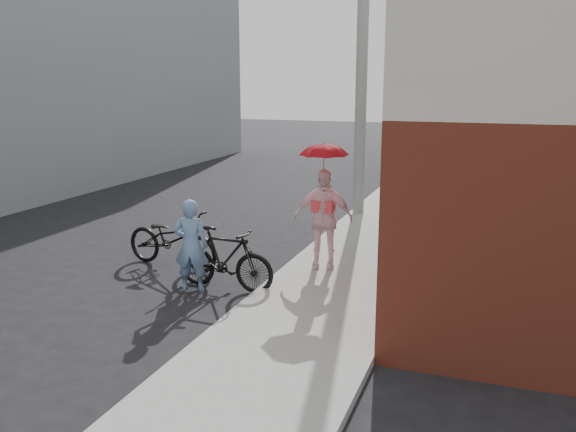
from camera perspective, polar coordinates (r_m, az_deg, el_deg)
The scene contains 11 objects.
ground at distance 10.56m, azimuth -6.97°, elevation -6.48°, with size 80.00×80.00×0.00m, color black.
sidewalk at distance 11.66m, azimuth 6.81°, elevation -4.30°, with size 2.20×24.00×0.12m, color gray.
curb at distance 11.96m, azimuth 1.38°, elevation -3.78°, with size 0.12×24.00×0.12m, color #9E9E99.
utility_pole at distance 15.28m, azimuth 6.90°, elevation 12.82°, with size 0.28×0.28×7.00m, color #9E9E99.
officer at distance 10.16m, azimuth -9.07°, elevation -2.74°, with size 0.57×0.37×1.56m, color #668DB5.
bike_left at distance 11.55m, azimuth -10.80°, elevation -2.16°, with size 0.71×2.04×1.07m, color black.
bike_right at distance 10.21m, azimuth -5.94°, elevation -3.99°, with size 0.50×1.77×1.07m, color black.
kimono_woman at distance 10.91m, azimuth 3.30°, elevation -0.23°, with size 1.05×0.44×1.79m, color #FFD5DB.
parasol at distance 10.69m, azimuth 3.39°, elevation 6.37°, with size 0.83×0.83×0.73m, color red.
planter at distance 11.58m, azimuth 11.32°, elevation -3.73°, with size 0.40×0.40×0.21m, color black.
potted_plant at distance 11.48m, azimuth 11.41°, elevation -1.78°, with size 0.54×0.47×0.60m, color #2E732F.
Camera 1 is at (4.54, -8.88, 3.47)m, focal length 38.00 mm.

